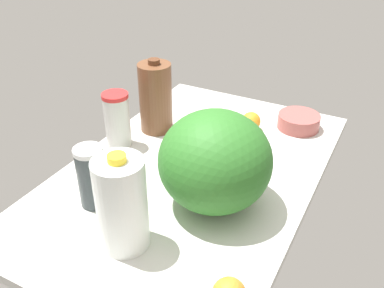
{
  "coord_description": "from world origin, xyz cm",
  "views": [
    {
      "loc": [
        -101.2,
        -53.23,
        82.39
      ],
      "look_at": [
        0.0,
        0.0,
        13.0
      ],
      "focal_mm": 40.0,
      "sensor_mm": 36.0,
      "label": 1
    }
  ],
  "objects": [
    {
      "name": "countertop",
      "position": [
        0.0,
        0.0,
        1.5
      ],
      "size": [
        120.0,
        76.0,
        3.0
      ],
      "primitive_type": "cube",
      "color": "silver",
      "rests_on": "ground"
    },
    {
      "name": "watermelon",
      "position": [
        -11.39,
        -13.17,
        17.31
      ],
      "size": [
        31.73,
        31.73,
        28.62
      ],
      "primitive_type": "ellipsoid",
      "color": "#2E7227",
      "rests_on": "countertop"
    },
    {
      "name": "shaker_bottle",
      "position": [
        -27.96,
        17.16,
        12.41
      ],
      "size": [
        8.14,
        8.14,
        18.73
      ],
      "color": "#313B3D",
      "rests_on": "countertop"
    },
    {
      "name": "tumbler_cup",
      "position": [
        2.27,
        30.42,
        12.96
      ],
      "size": [
        9.07,
        9.07,
        19.84
      ],
      "color": "silver",
      "rests_on": "countertop"
    },
    {
      "name": "orange_loose",
      "position": [
        34.21,
        -7.04,
        6.57
      ],
      "size": [
        7.13,
        7.13,
        7.13
      ],
      "primitive_type": "sphere",
      "color": "orange",
      "rests_on": "countertop"
    },
    {
      "name": "chocolate_milk_jug",
      "position": [
        18.32,
        24.66,
        16.05
      ],
      "size": [
        12.04,
        12.04,
        27.67
      ],
      "color": "brown",
      "rests_on": "countertop"
    },
    {
      "name": "milk_jug",
      "position": [
        -36.94,
        -0.49,
        15.67
      ],
      "size": [
        12.78,
        12.78,
        26.91
      ],
      "color": "white",
      "rests_on": "countertop"
    },
    {
      "name": "mixing_bowl",
      "position": [
        44.02,
        -22.55,
        5.78
      ],
      "size": [
        15.71,
        15.71,
        5.55
      ],
      "primitive_type": "cylinder",
      "color": "#A9534F",
      "rests_on": "countertop"
    }
  ]
}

